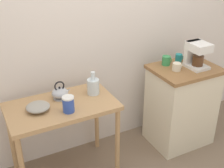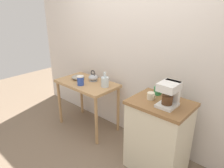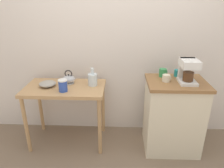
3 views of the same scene
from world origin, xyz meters
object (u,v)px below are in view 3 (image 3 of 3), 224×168
bowl_stoneware (48,84)px  coffee_maker (188,70)px  glass_carafe_vase (93,79)px  teakettle (69,79)px  mug_tall_green (163,73)px  mug_dark_teal (177,73)px  mug_small_cream (166,78)px  canister_enamel (63,85)px

bowl_stoneware → coffee_maker: size_ratio=0.76×
glass_carafe_vase → teakettle: bearing=170.1°
mug_tall_green → mug_dark_teal: size_ratio=1.17×
coffee_maker → mug_tall_green: 0.30m
glass_carafe_vase → mug_small_cream: bearing=-9.3°
mug_small_cream → mug_dark_teal: (0.16, 0.17, 0.00)m
bowl_stoneware → mug_small_cream: bearing=-3.3°
mug_tall_green → mug_dark_teal: 0.17m
glass_carafe_vase → coffee_maker: size_ratio=0.84×
teakettle → coffee_maker: coffee_maker is taller
coffee_maker → mug_small_cream: (-0.22, 0.01, -0.10)m
coffee_maker → mug_dark_teal: size_ratio=3.21×
canister_enamel → mug_small_cream: (1.15, 0.05, 0.08)m
mug_dark_teal → glass_carafe_vase: bearing=-177.9°
glass_carafe_vase → coffee_maker: 1.08m
coffee_maker → mug_dark_teal: coffee_maker is taller
mug_small_cream → mug_dark_teal: mug_dark_teal is taller
canister_enamel → coffee_maker: (1.36, 0.04, 0.19)m
teakettle → glass_carafe_vase: (0.30, -0.05, 0.02)m
bowl_stoneware → glass_carafe_vase: size_ratio=0.91×
bowl_stoneware → canister_enamel: 0.26m
teakettle → mug_dark_teal: size_ratio=2.23×
canister_enamel → mug_dark_teal: (1.31, 0.23, 0.09)m
mug_tall_green → teakettle: bearing=178.5°
bowl_stoneware → mug_tall_green: size_ratio=2.08×
glass_carafe_vase → canister_enamel: bearing=-148.3°
canister_enamel → mug_dark_teal: bearing=9.9°
teakettle → glass_carafe_vase: 0.30m
mug_tall_green → mug_small_cream: bearing=-86.8°
canister_enamel → mug_small_cream: size_ratio=1.52×
coffee_maker → glass_carafe_vase: bearing=171.8°
bowl_stoneware → mug_tall_green: 1.37m
teakettle → mug_tall_green: (1.13, -0.03, 0.11)m
bowl_stoneware → mug_small_cream: (1.37, -0.08, 0.12)m
glass_carafe_vase → canister_enamel: size_ratio=1.57×
mug_small_cream → mug_tall_green: size_ratio=0.96×
glass_carafe_vase → mug_tall_green: size_ratio=2.30×
teakettle → canister_enamel: size_ratio=1.30×
bowl_stoneware → glass_carafe_vase: glass_carafe_vase is taller
glass_carafe_vase → mug_dark_teal: glass_carafe_vase is taller
coffee_maker → mug_tall_green: coffee_maker is taller
teakettle → mug_small_cream: mug_small_cream is taller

